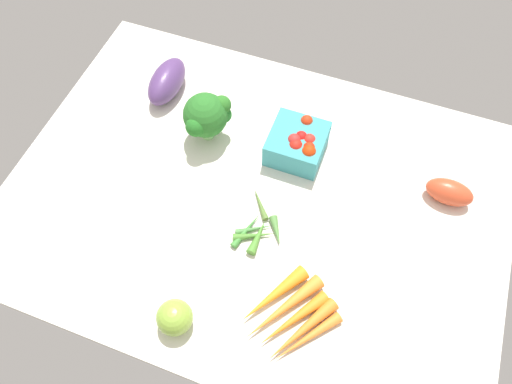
# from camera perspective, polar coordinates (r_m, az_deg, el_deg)

# --- Properties ---
(tablecloth) EXTENTS (1.04, 0.76, 0.02)m
(tablecloth) POSITION_cam_1_polar(r_m,az_deg,el_deg) (1.02, 0.00, -0.84)
(tablecloth) COLOR silver
(tablecloth) RESTS_ON ground
(berry_basket) EXTENTS (0.12, 0.12, 0.07)m
(berry_basket) POSITION_cam_1_polar(r_m,az_deg,el_deg) (1.04, 4.99, 5.76)
(berry_basket) COLOR teal
(berry_basket) RESTS_ON tablecloth
(broccoli_head) EXTENTS (0.10, 0.11, 0.12)m
(broccoli_head) POSITION_cam_1_polar(r_m,az_deg,el_deg) (1.05, -5.90, 9.00)
(broccoli_head) COLOR #91CB7B
(broccoli_head) RESTS_ON tablecloth
(heirloom_tomato_green) EXTENTS (0.07, 0.07, 0.07)m
(heirloom_tomato_green) POSITION_cam_1_polar(r_m,az_deg,el_deg) (0.89, -9.65, -14.49)
(heirloom_tomato_green) COLOR #8AB43D
(heirloom_tomato_green) RESTS_ON tablecloth
(eggplant) EXTENTS (0.07, 0.14, 0.07)m
(eggplant) POSITION_cam_1_polar(r_m,az_deg,el_deg) (1.17, -10.55, 12.81)
(eggplant) COLOR #55376F
(eggplant) RESTS_ON tablecloth
(okra_pile) EXTENTS (0.11, 0.15, 0.02)m
(okra_pile) POSITION_cam_1_polar(r_m,az_deg,el_deg) (0.97, 0.31, -4.49)
(okra_pile) COLOR #4D8D32
(okra_pile) RESTS_ON tablecloth
(roma_tomato) EXTENTS (0.10, 0.06, 0.05)m
(roma_tomato) POSITION_cam_1_polar(r_m,az_deg,el_deg) (1.06, 22.00, -0.01)
(roma_tomato) COLOR #D24829
(roma_tomato) RESTS_ON tablecloth
(carrot_bunch) EXTENTS (0.19, 0.19, 0.03)m
(carrot_bunch) POSITION_cam_1_polar(r_m,az_deg,el_deg) (0.90, 3.95, -14.38)
(carrot_bunch) COLOR orange
(carrot_bunch) RESTS_ON tablecloth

